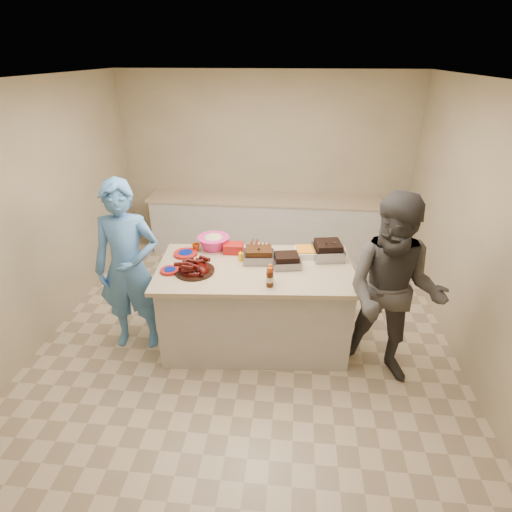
# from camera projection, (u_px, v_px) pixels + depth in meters

# --- Properties ---
(room) EXTENTS (4.50, 5.00, 2.70)m
(room) POSITION_uv_depth(u_px,v_px,m) (248.00, 333.00, 4.63)
(room) COLOR tan
(room) RESTS_ON ground
(back_counter) EXTENTS (3.60, 0.64, 0.90)m
(back_counter) POSITION_uv_depth(u_px,v_px,m) (264.00, 224.00, 6.37)
(back_counter) COLOR beige
(back_counter) RESTS_ON ground
(island) EXTENTS (2.07, 1.20, 0.95)m
(island) POSITION_uv_depth(u_px,v_px,m) (256.00, 340.00, 4.51)
(island) COLOR beige
(island) RESTS_ON ground
(rib_platter) EXTENTS (0.42, 0.42, 0.16)m
(rib_platter) POSITION_uv_depth(u_px,v_px,m) (195.00, 272.00, 3.99)
(rib_platter) COLOR #3C0502
(rib_platter) RESTS_ON island
(pulled_pork_tray) EXTENTS (0.34, 0.27, 0.10)m
(pulled_pork_tray) POSITION_uv_depth(u_px,v_px,m) (259.00, 261.00, 4.19)
(pulled_pork_tray) COLOR #47230F
(pulled_pork_tray) RESTS_ON island
(brisket_tray) EXTENTS (0.31, 0.28, 0.08)m
(brisket_tray) POSITION_uv_depth(u_px,v_px,m) (286.00, 266.00, 4.09)
(brisket_tray) COLOR black
(brisket_tray) RESTS_ON island
(roasting_pan) EXTENTS (0.35, 0.35, 0.12)m
(roasting_pan) POSITION_uv_depth(u_px,v_px,m) (327.00, 258.00, 4.26)
(roasting_pan) COLOR gray
(roasting_pan) RESTS_ON island
(coleslaw_bowl) EXTENTS (0.38, 0.38, 0.24)m
(coleslaw_bowl) POSITION_uv_depth(u_px,v_px,m) (214.00, 248.00, 4.46)
(coleslaw_bowl) COLOR #E72C83
(coleslaw_bowl) RESTS_ON island
(sausage_plate) EXTENTS (0.29, 0.29, 0.05)m
(sausage_plate) POSITION_uv_depth(u_px,v_px,m) (260.00, 249.00, 4.44)
(sausage_plate) COLOR silver
(sausage_plate) RESTS_ON island
(mac_cheese_dish) EXTENTS (0.35, 0.28, 0.09)m
(mac_cheese_dish) POSITION_uv_depth(u_px,v_px,m) (310.00, 255.00, 4.32)
(mac_cheese_dish) COLOR #FF9F1B
(mac_cheese_dish) RESTS_ON island
(bbq_bottle_a) EXTENTS (0.07, 0.07, 0.19)m
(bbq_bottle_a) POSITION_uv_depth(u_px,v_px,m) (270.00, 282.00, 3.81)
(bbq_bottle_a) COLOR #3C1809
(bbq_bottle_a) RESTS_ON island
(bbq_bottle_b) EXTENTS (0.07, 0.07, 0.20)m
(bbq_bottle_b) POSITION_uv_depth(u_px,v_px,m) (270.00, 286.00, 3.74)
(bbq_bottle_b) COLOR #3C1809
(bbq_bottle_b) RESTS_ON island
(mustard_bottle) EXTENTS (0.05, 0.05, 0.12)m
(mustard_bottle) POSITION_uv_depth(u_px,v_px,m) (241.00, 261.00, 4.20)
(mustard_bottle) COLOR #FFCD00
(mustard_bottle) RESTS_ON island
(sauce_bowl) EXTENTS (0.15, 0.06, 0.14)m
(sauce_bowl) POSITION_uv_depth(u_px,v_px,m) (260.00, 258.00, 4.26)
(sauce_bowl) COLOR silver
(sauce_bowl) RESTS_ON island
(plate_stack_large) EXTENTS (0.27, 0.27, 0.03)m
(plate_stack_large) POSITION_uv_depth(u_px,v_px,m) (186.00, 255.00, 4.32)
(plate_stack_large) COLOR #A11411
(plate_stack_large) RESTS_ON island
(plate_stack_small) EXTENTS (0.21, 0.21, 0.03)m
(plate_stack_small) POSITION_uv_depth(u_px,v_px,m) (170.00, 272.00, 3.99)
(plate_stack_small) COLOR #A11411
(plate_stack_small) RESTS_ON island
(plastic_cup) EXTENTS (0.09, 0.09, 0.09)m
(plastic_cup) POSITION_uv_depth(u_px,v_px,m) (196.00, 251.00, 4.41)
(plastic_cup) COLOR #A13808
(plastic_cup) RESTS_ON island
(basket_stack) EXTENTS (0.21, 0.16, 0.10)m
(basket_stack) POSITION_uv_depth(u_px,v_px,m) (234.00, 252.00, 4.37)
(basket_stack) COLOR #A11411
(basket_stack) RESTS_ON island
(guest_blue) EXTENTS (0.87, 1.92, 0.45)m
(guest_blue) POSITION_uv_depth(u_px,v_px,m) (140.00, 340.00, 4.51)
(guest_blue) COLOR #4E88CE
(guest_blue) RESTS_ON ground
(guest_gray) EXTENTS (1.50, 2.09, 0.71)m
(guest_gray) POSITION_uv_depth(u_px,v_px,m) (378.00, 372.00, 4.07)
(guest_gray) COLOR #474441
(guest_gray) RESTS_ON ground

